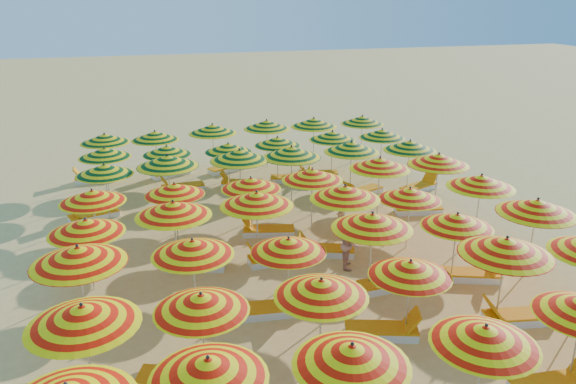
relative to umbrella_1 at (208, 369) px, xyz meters
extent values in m
plane|color=#E7BB66|center=(3.79, 8.16, -1.88)|extent=(120.00, 120.00, 0.00)
sphere|color=black|center=(-2.15, -0.22, 0.32)|extent=(0.07, 0.07, 0.07)
cone|color=orange|center=(0.00, 0.00, 0.00)|extent=(2.57, 2.57, 0.38)
sphere|color=black|center=(0.00, 0.00, 0.22)|extent=(0.07, 0.07, 0.07)
cone|color=orange|center=(2.38, -0.35, 0.04)|extent=(2.38, 2.38, 0.39)
sphere|color=black|center=(2.38, -0.35, 0.26)|extent=(0.07, 0.07, 0.07)
cylinder|color=silver|center=(4.95, -0.38, -0.88)|extent=(0.04, 0.04, 1.99)
cone|color=orange|center=(4.95, -0.38, -0.02)|extent=(2.60, 2.60, 0.38)
sphere|color=black|center=(4.95, -0.38, 0.19)|extent=(0.07, 0.07, 0.07)
cylinder|color=silver|center=(7.46, 0.01, -0.91)|extent=(0.04, 0.04, 1.94)
cylinder|color=silver|center=(-2.06, 2.03, -0.80)|extent=(0.04, 0.04, 2.15)
cone|color=orange|center=(-2.06, 2.03, 0.13)|extent=(2.77, 2.77, 0.41)
sphere|color=black|center=(-2.06, 2.03, 0.36)|extent=(0.07, 0.07, 0.07)
cylinder|color=silver|center=(0.16, 2.19, -0.90)|extent=(0.04, 0.04, 1.96)
cone|color=orange|center=(0.16, 2.19, -0.05)|extent=(2.57, 2.57, 0.37)
sphere|color=black|center=(0.16, 2.19, 0.17)|extent=(0.07, 0.07, 0.07)
cylinder|color=silver|center=(2.64, 2.01, -0.87)|extent=(0.04, 0.04, 2.02)
cone|color=orange|center=(2.64, 2.01, 0.01)|extent=(2.07, 2.07, 0.38)
sphere|color=black|center=(2.64, 2.01, 0.23)|extent=(0.07, 0.07, 0.07)
cylinder|color=silver|center=(4.93, 2.45, -0.92)|extent=(0.04, 0.04, 1.92)
cone|color=orange|center=(4.93, 2.45, -0.09)|extent=(2.47, 2.47, 0.37)
sphere|color=black|center=(4.93, 2.45, 0.12)|extent=(0.06, 0.06, 0.06)
cylinder|color=silver|center=(7.35, 2.37, -0.77)|extent=(0.04, 0.04, 2.22)
cone|color=orange|center=(7.35, 2.37, 0.19)|extent=(2.64, 2.64, 0.42)
sphere|color=black|center=(7.35, 2.37, 0.43)|extent=(0.07, 0.07, 0.07)
cylinder|color=silver|center=(-2.30, 4.64, -0.78)|extent=(0.04, 0.04, 2.19)
cone|color=orange|center=(-2.30, 4.64, 0.17)|extent=(2.37, 2.37, 0.42)
sphere|color=black|center=(-2.30, 4.64, 0.41)|extent=(0.07, 0.07, 0.07)
cylinder|color=silver|center=(0.28, 4.69, -0.87)|extent=(0.04, 0.04, 2.02)
cone|color=orange|center=(0.28, 4.69, 0.01)|extent=(2.26, 2.26, 0.38)
sphere|color=black|center=(0.28, 4.69, 0.23)|extent=(0.07, 0.07, 0.07)
cylinder|color=silver|center=(2.61, 4.39, -0.92)|extent=(0.04, 0.04, 1.91)
cone|color=orange|center=(2.61, 4.39, -0.09)|extent=(2.52, 2.52, 0.36)
sphere|color=black|center=(2.61, 4.39, 0.12)|extent=(0.06, 0.06, 0.06)
cylinder|color=silver|center=(4.98, 4.71, -0.79)|extent=(0.04, 0.04, 2.18)
cone|color=orange|center=(4.98, 4.71, 0.16)|extent=(2.55, 2.55, 0.42)
sphere|color=black|center=(4.98, 4.71, 0.40)|extent=(0.07, 0.07, 0.07)
cylinder|color=silver|center=(7.41, 4.55, -0.89)|extent=(0.04, 0.04, 1.98)
cone|color=orange|center=(7.41, 4.55, -0.03)|extent=(2.09, 2.09, 0.38)
sphere|color=black|center=(7.41, 4.55, 0.19)|extent=(0.07, 0.07, 0.07)
cylinder|color=silver|center=(9.82, 4.40, -0.78)|extent=(0.04, 0.04, 2.20)
cone|color=orange|center=(9.82, 4.40, 0.18)|extent=(2.62, 2.62, 0.42)
sphere|color=black|center=(9.82, 4.40, 0.42)|extent=(0.07, 0.07, 0.07)
cylinder|color=silver|center=(-2.27, 6.78, -0.87)|extent=(0.04, 0.04, 2.01)
cone|color=orange|center=(-2.27, 6.78, 0.00)|extent=(2.44, 2.44, 0.38)
sphere|color=black|center=(-2.27, 6.78, 0.22)|extent=(0.07, 0.07, 0.07)
cylinder|color=silver|center=(0.03, 7.11, -0.80)|extent=(0.04, 0.04, 2.15)
cone|color=orange|center=(0.03, 7.11, 0.13)|extent=(2.43, 2.43, 0.41)
sphere|color=black|center=(0.03, 7.11, 0.36)|extent=(0.07, 0.07, 0.07)
cylinder|color=silver|center=(2.43, 7.17, -0.79)|extent=(0.04, 0.04, 2.17)
cone|color=orange|center=(2.43, 7.17, 0.15)|extent=(2.42, 2.42, 0.41)
sphere|color=black|center=(2.43, 7.17, 0.39)|extent=(0.07, 0.07, 0.07)
cylinder|color=silver|center=(5.14, 7.08, -0.80)|extent=(0.04, 0.04, 2.15)
cone|color=orange|center=(5.14, 7.08, 0.13)|extent=(2.54, 2.54, 0.41)
sphere|color=black|center=(5.14, 7.08, 0.36)|extent=(0.07, 0.07, 0.07)
cylinder|color=silver|center=(7.20, 6.89, -0.90)|extent=(0.04, 0.04, 1.95)
cone|color=orange|center=(7.20, 6.89, -0.06)|extent=(2.29, 2.29, 0.37)
sphere|color=black|center=(7.20, 6.89, 0.15)|extent=(0.06, 0.06, 0.06)
cylinder|color=silver|center=(9.66, 6.84, -0.80)|extent=(0.04, 0.04, 2.16)
cone|color=orange|center=(9.66, 6.84, 0.14)|extent=(2.65, 2.65, 0.41)
sphere|color=black|center=(9.66, 6.84, 0.38)|extent=(0.07, 0.07, 0.07)
cylinder|color=silver|center=(-2.22, 9.20, -0.88)|extent=(0.04, 0.04, 2.00)
cone|color=orange|center=(-2.22, 9.20, -0.01)|extent=(2.30, 2.30, 0.38)
sphere|color=black|center=(-2.22, 9.20, 0.21)|extent=(0.07, 0.07, 0.07)
cylinder|color=silver|center=(0.25, 9.41, -0.92)|extent=(0.04, 0.04, 1.91)
cone|color=orange|center=(0.25, 9.41, -0.09)|extent=(2.49, 2.49, 0.36)
sphere|color=black|center=(0.25, 9.41, 0.11)|extent=(0.06, 0.06, 0.06)
cylinder|color=silver|center=(2.68, 9.15, -0.89)|extent=(0.04, 0.04, 1.97)
cone|color=orange|center=(2.68, 9.15, -0.04)|extent=(2.55, 2.55, 0.38)
sphere|color=black|center=(2.68, 9.15, 0.18)|extent=(0.07, 0.07, 0.07)
cylinder|color=silver|center=(4.80, 9.25, -0.85)|extent=(0.04, 0.04, 2.06)
cone|color=orange|center=(4.80, 9.25, 0.04)|extent=(2.47, 2.47, 0.39)
sphere|color=black|center=(4.80, 9.25, 0.27)|extent=(0.07, 0.07, 0.07)
cylinder|color=silver|center=(7.39, 9.54, -0.80)|extent=(0.04, 0.04, 2.16)
cone|color=orange|center=(7.39, 9.54, 0.14)|extent=(2.76, 2.76, 0.41)
sphere|color=black|center=(7.39, 9.54, 0.38)|extent=(0.07, 0.07, 0.07)
cylinder|color=silver|center=(9.55, 9.28, -0.77)|extent=(0.04, 0.04, 2.21)
cone|color=orange|center=(9.55, 9.28, 0.18)|extent=(2.80, 2.80, 0.42)
sphere|color=black|center=(9.55, 9.28, 0.43)|extent=(0.07, 0.07, 0.07)
cylinder|color=silver|center=(-1.94, 11.96, -0.88)|extent=(0.04, 0.04, 1.98)
cone|color=#787308|center=(-1.94, 11.96, -0.02)|extent=(2.49, 2.49, 0.38)
sphere|color=black|center=(-1.94, 11.96, 0.19)|extent=(0.07, 0.07, 0.07)
cylinder|color=silver|center=(0.22, 11.74, -0.78)|extent=(0.04, 0.04, 2.20)
cone|color=#787308|center=(0.22, 11.74, 0.18)|extent=(2.58, 2.58, 0.42)
sphere|color=black|center=(0.22, 11.74, 0.42)|extent=(0.07, 0.07, 0.07)
cylinder|color=silver|center=(2.83, 11.79, -0.78)|extent=(0.04, 0.04, 2.20)
cone|color=#787308|center=(2.83, 11.79, 0.17)|extent=(2.52, 2.52, 0.42)
sphere|color=black|center=(2.83, 11.79, 0.42)|extent=(0.07, 0.07, 0.07)
cylinder|color=silver|center=(4.76, 11.63, -0.77)|extent=(0.04, 0.04, 2.22)
cone|color=#787308|center=(4.76, 11.63, 0.19)|extent=(2.45, 2.45, 0.42)
sphere|color=black|center=(4.76, 11.63, 0.43)|extent=(0.07, 0.07, 0.07)
cylinder|color=silver|center=(7.26, 11.86, -0.79)|extent=(0.04, 0.04, 2.17)
cone|color=#787308|center=(7.26, 11.86, 0.14)|extent=(2.70, 2.70, 0.41)
sphere|color=black|center=(7.26, 11.86, 0.38)|extent=(0.07, 0.07, 0.07)
cylinder|color=silver|center=(9.64, 11.63, -0.82)|extent=(0.04, 0.04, 2.11)
cone|color=#787308|center=(9.64, 11.63, 0.09)|extent=(2.66, 2.66, 0.40)
sphere|color=black|center=(9.64, 11.63, 0.32)|extent=(0.07, 0.07, 0.07)
cylinder|color=silver|center=(-1.99, 14.20, -0.88)|extent=(0.04, 0.04, 2.00)
cone|color=#787308|center=(-1.99, 14.20, -0.01)|extent=(2.18, 2.18, 0.38)
sphere|color=black|center=(-1.99, 14.20, 0.20)|extent=(0.07, 0.07, 0.07)
cylinder|color=silver|center=(0.36, 14.19, -0.92)|extent=(0.04, 0.04, 1.91)
cone|color=#787308|center=(0.36, 14.19, -0.09)|extent=(2.46, 2.46, 0.36)
sphere|color=black|center=(0.36, 14.19, 0.12)|extent=(0.06, 0.06, 0.06)
cylinder|color=silver|center=(2.78, 13.95, -0.93)|extent=(0.04, 0.04, 1.90)
cone|color=#787308|center=(2.78, 13.95, -0.10)|extent=(1.96, 1.96, 0.36)
sphere|color=black|center=(2.78, 13.95, 0.11)|extent=(0.06, 0.06, 0.06)
cylinder|color=silver|center=(4.90, 14.22, -0.90)|extent=(0.04, 0.04, 1.95)
cone|color=#787308|center=(4.90, 14.22, -0.06)|extent=(2.15, 2.15, 0.37)
sphere|color=black|center=(4.90, 14.22, 0.16)|extent=(0.07, 0.07, 0.07)
cylinder|color=silver|center=(7.34, 14.26, -0.86)|extent=(0.04, 0.04, 2.02)
cone|color=#787308|center=(7.34, 14.26, 0.01)|extent=(2.57, 2.57, 0.39)
sphere|color=black|center=(7.34, 14.26, 0.23)|extent=(0.07, 0.07, 0.07)
cylinder|color=silver|center=(9.56, 14.06, -0.87)|extent=(0.04, 0.04, 2.01)
cone|color=#787308|center=(9.56, 14.06, 0.00)|extent=(2.41, 2.41, 0.38)
sphere|color=black|center=(9.56, 14.06, 0.22)|extent=(0.07, 0.07, 0.07)
cylinder|color=silver|center=(-2.03, 16.33, -0.86)|extent=(0.04, 0.04, 2.04)
cone|color=#787308|center=(-2.03, 16.33, 0.03)|extent=(2.32, 2.32, 0.39)
sphere|color=black|center=(-2.03, 16.33, 0.25)|extent=(0.07, 0.07, 0.07)
cylinder|color=silver|center=(0.02, 16.29, -0.86)|extent=(0.04, 0.04, 2.03)
cone|color=#787308|center=(0.02, 16.29, 0.02)|extent=(2.65, 2.65, 0.39)
sphere|color=black|center=(0.02, 16.29, 0.24)|extent=(0.07, 0.07, 0.07)
cylinder|color=silver|center=(2.52, 16.46, -0.81)|extent=(0.04, 0.04, 2.13)
cone|color=#787308|center=(2.52, 16.46, 0.11)|extent=(2.14, 2.14, 0.41)
sphere|color=black|center=(2.52, 16.46, 0.35)|extent=(0.07, 0.07, 0.07)
cylinder|color=silver|center=(5.03, 16.65, -0.81)|extent=(0.04, 0.04, 2.13)
cone|color=#787308|center=(5.03, 16.65, 0.11)|extent=(2.47, 2.47, 0.41)
sphere|color=black|center=(5.03, 16.65, 0.34)|extent=(0.07, 0.07, 0.07)
cylinder|color=silver|center=(7.22, 16.44, -0.80)|extent=(0.04, 0.04, 2.15)
cone|color=#787308|center=(7.22, 16.44, 0.13)|extent=(2.58, 2.58, 0.41)
sphere|color=black|center=(7.22, 16.44, 0.36)|extent=(0.07, 0.07, 0.07)
cylinder|color=silver|center=(9.71, 16.63, -0.84)|extent=(0.04, 0.04, 2.07)
cone|color=#787308|center=(9.71, 16.63, 0.05)|extent=(2.70, 2.70, 0.39)
sphere|color=black|center=(9.71, 16.63, 0.28)|extent=(0.07, 0.07, 0.07)
cube|color=orange|center=(6.91, -0.13, -1.65)|extent=(1.74, 0.70, 0.06)
cube|color=white|center=(-0.39, 2.12, -1.78)|extent=(1.80, 1.14, 0.20)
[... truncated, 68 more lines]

